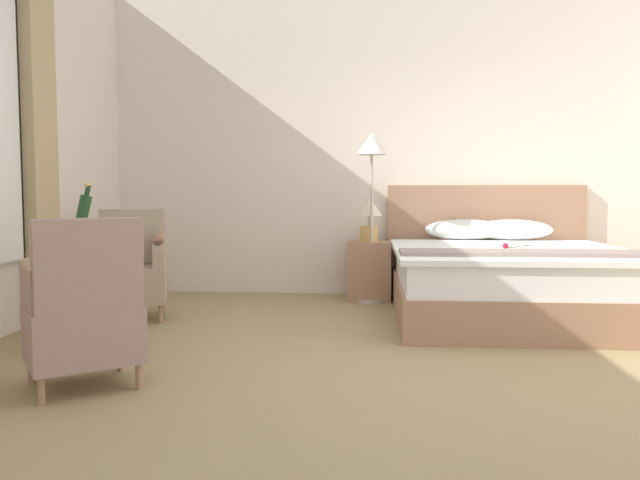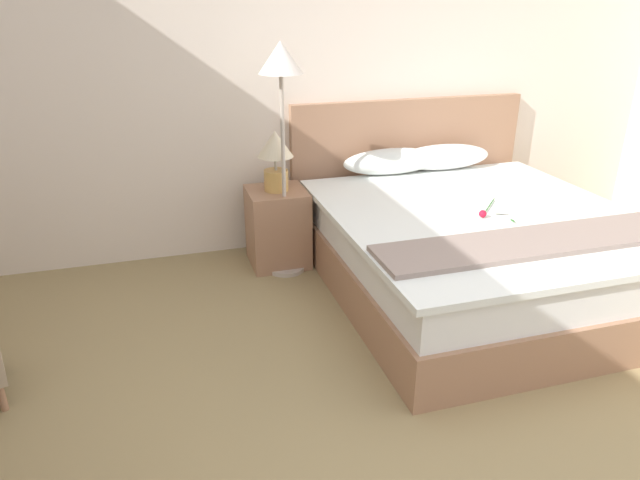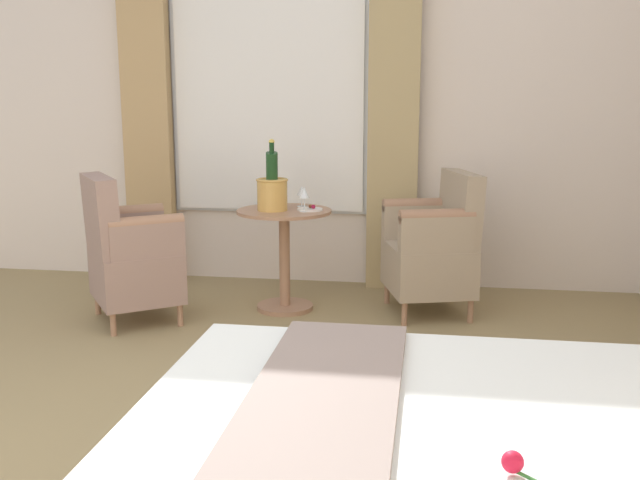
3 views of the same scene
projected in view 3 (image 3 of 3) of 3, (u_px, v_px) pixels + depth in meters
The scene contains 8 objects.
wall_window_side at pixel (271, 70), 5.26m from camera, with size 0.27×5.52×3.16m.
side_table_round at pixel (284, 249), 4.67m from camera, with size 0.62×0.62×0.67m.
champagne_bucket at pixel (272, 189), 4.57m from camera, with size 0.21×0.21×0.46m.
wine_glass_near_bucket at pixel (304, 194), 4.52m from camera, with size 0.07×0.07×0.16m.
wine_glass_near_edge at pixel (302, 192), 4.72m from camera, with size 0.07×0.07×0.14m.
snack_plate at pixel (310, 209), 4.59m from camera, with size 0.16×0.16×0.04m.
armchair_by_window at pixel (434, 247), 4.59m from camera, with size 0.68×0.66×0.92m.
armchair_facing_bed at pixel (129, 254), 4.41m from camera, with size 0.74×0.73×0.93m.
Camera 3 is at (2.18, 1.19, 1.39)m, focal length 40.00 mm.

